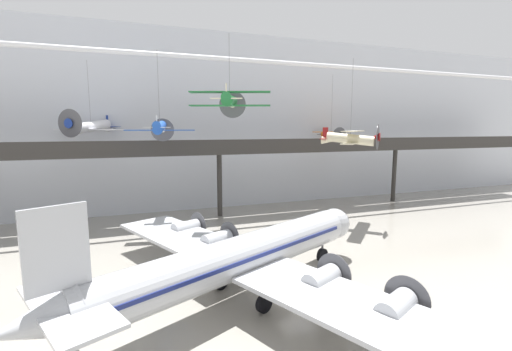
% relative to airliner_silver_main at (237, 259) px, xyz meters
% --- Properties ---
extents(ground_plane, '(260.00, 260.00, 0.00)m').
position_rel_airliner_silver_main_xyz_m(ground_plane, '(4.51, -0.28, -3.25)').
color(ground_plane, gray).
extents(hangar_back_wall, '(140.00, 3.00, 26.53)m').
position_rel_airliner_silver_main_xyz_m(hangar_back_wall, '(4.51, 30.72, 10.02)').
color(hangar_back_wall, silver).
rests_on(hangar_back_wall, ground).
extents(mezzanine_walkway, '(110.00, 3.20, 10.86)m').
position_rel_airliner_silver_main_xyz_m(mezzanine_walkway, '(4.51, 23.06, 5.92)').
color(mezzanine_walkway, '#2D2B28').
rests_on(mezzanine_walkway, ground).
extents(ceiling_truss_beam, '(120.00, 0.60, 0.60)m').
position_rel_airliner_silver_main_xyz_m(ceiling_truss_beam, '(4.51, 22.14, 17.93)').
color(ceiling_truss_beam, silver).
extents(airliner_silver_main, '(26.09, 30.76, 8.86)m').
position_rel_airliner_silver_main_xyz_m(airliner_silver_main, '(0.00, 0.00, 0.00)').
color(airliner_silver_main, '#B7BABF').
rests_on(airliner_silver_main, ground).
extents(suspended_plane_green_biplane, '(7.49, 6.44, 7.49)m').
position_rel_airliner_silver_main_xyz_m(suspended_plane_green_biplane, '(2.06, 9.15, 11.67)').
color(suspended_plane_green_biplane, '#1E6B33').
extents(suspended_plane_white_twin, '(8.69, 7.94, 9.50)m').
position_rel_airliner_silver_main_xyz_m(suspended_plane_white_twin, '(-11.61, 26.41, 9.26)').
color(suspended_plane_white_twin, silver).
extents(suspended_plane_blue_trainer, '(7.72, 6.36, 9.97)m').
position_rel_airliner_silver_main_xyz_m(suspended_plane_blue_trainer, '(-3.72, 17.56, 9.17)').
color(suspended_plane_blue_trainer, '#1E4CAD').
extents(suspended_plane_orange_highwing, '(6.49, 5.28, 10.51)m').
position_rel_airliner_silver_main_xyz_m(suspended_plane_orange_highwing, '(23.41, 25.90, 8.13)').
color(suspended_plane_orange_highwing, orange).
extents(suspended_plane_cream_biplane, '(7.38, 7.38, 10.91)m').
position_rel_airliner_silver_main_xyz_m(suspended_plane_cream_biplane, '(18.82, 14.02, 7.82)').
color(suspended_plane_cream_biplane, beige).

